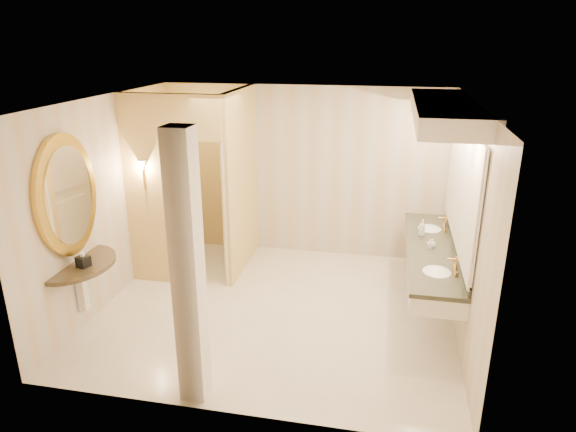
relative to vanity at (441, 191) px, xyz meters
name	(u,v)px	position (x,y,z in m)	size (l,w,h in m)	color
floor	(276,309)	(-1.98, -0.40, -1.63)	(4.50, 4.50, 0.00)	white
ceiling	(274,101)	(-1.98, -0.40, 1.07)	(4.50, 4.50, 0.00)	silver
wall_back	(303,172)	(-1.98, 1.60, -0.28)	(4.50, 0.02, 2.70)	beige
wall_front	(224,286)	(-1.98, -2.40, -0.28)	(4.50, 0.02, 2.70)	beige
wall_left	(108,201)	(-4.23, -0.40, -0.28)	(0.02, 4.00, 2.70)	beige
wall_right	(466,225)	(0.27, -0.40, -0.28)	(0.02, 4.00, 2.70)	beige
toilet_closet	(214,183)	(-3.09, 0.57, -0.24)	(1.50, 1.55, 2.70)	#F0D37D
wall_sconce	(143,166)	(-3.90, 0.03, 0.10)	(0.14, 0.14, 0.42)	#C08D3D
vanity	(441,191)	(0.00, 0.00, 0.00)	(0.75, 2.78, 2.09)	white
console_shelf	(70,225)	(-4.19, -1.28, -0.28)	(1.09, 1.09, 1.99)	black
pillar	(188,272)	(-2.39, -2.20, -0.28)	(0.25, 0.25, 2.70)	white
tissue_box	(83,261)	(-4.03, -1.37, -0.69)	(0.13, 0.13, 0.13)	black
toilet	(177,236)	(-3.93, 1.01, -1.30)	(0.37, 0.65, 0.66)	white
soap_bottle_a	(430,244)	(-0.08, -0.03, -0.70)	(0.05, 0.05, 0.12)	beige
soap_bottle_b	(432,243)	(-0.05, 0.00, -0.69)	(0.09, 0.09, 0.12)	silver
soap_bottle_c	(422,228)	(-0.15, 0.40, -0.64)	(0.09, 0.09, 0.23)	#C6B28C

